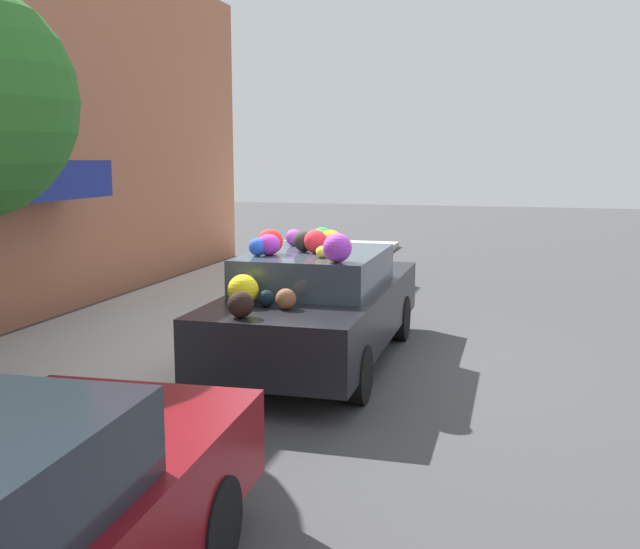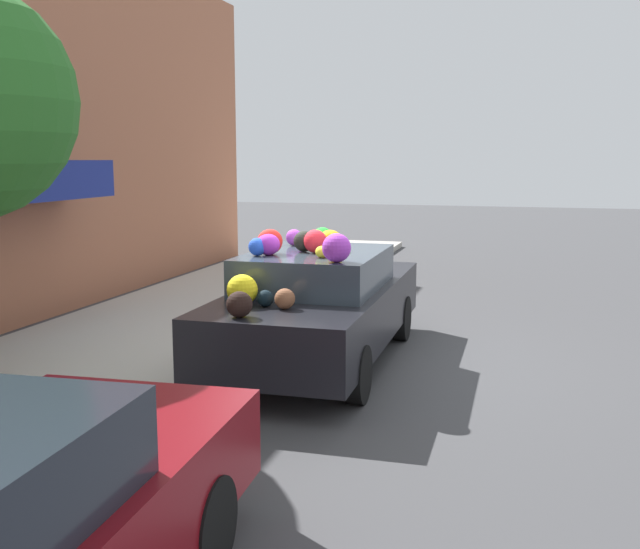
% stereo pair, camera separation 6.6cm
% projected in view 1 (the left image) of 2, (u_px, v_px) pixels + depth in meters
% --- Properties ---
extents(ground_plane, '(60.00, 60.00, 0.00)m').
position_uv_depth(ground_plane, '(322.00, 362.00, 9.21)').
color(ground_plane, '#424244').
extents(sidewalk_curb, '(24.00, 3.20, 0.14)m').
position_uv_depth(sidewalk_curb, '(126.00, 342.00, 9.92)').
color(sidewalk_curb, '#B2ADA3').
rests_on(sidewalk_curb, ground).
extents(fire_hydrant, '(0.20, 0.20, 0.70)m').
position_uv_depth(fire_hydrant, '(247.00, 290.00, 11.40)').
color(fire_hydrant, red).
rests_on(fire_hydrant, sidewalk_curb).
extents(art_car, '(4.50, 1.79, 1.71)m').
position_uv_depth(art_car, '(319.00, 303.00, 9.05)').
color(art_car, black).
rests_on(art_car, ground).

